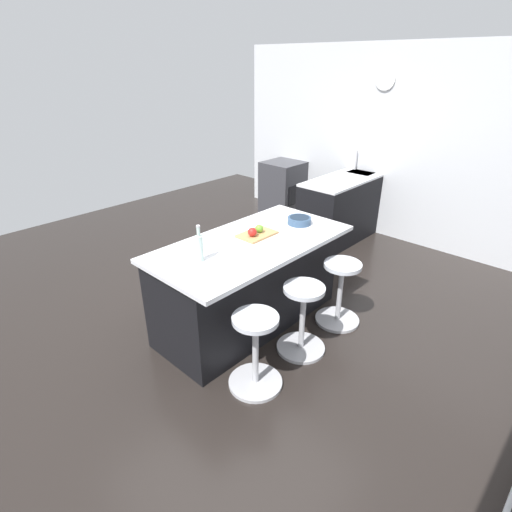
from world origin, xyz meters
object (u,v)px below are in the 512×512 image
Objects in this scene: oven_range at (283,188)px; fruit_bowl at (299,220)px; stool_middle at (302,321)px; water_bottle at (199,247)px; stool_near_camera at (255,354)px; apple_red at (252,232)px; stool_by_window at (340,295)px; cutting_board at (257,234)px; kitchen_island at (249,281)px; apple_green at (259,229)px.

fruit_bowl reaches higher than oven_range.
water_bottle reaches higher than stool_middle.
apple_red is at bearing -134.96° from stool_near_camera.
oven_range is at bearing -143.19° from stool_near_camera.
stool_by_window is 1.52m from water_bottle.
oven_range reaches higher than stool_middle.
water_bottle is (0.58, -0.65, 0.71)m from stool_middle.
fruit_bowl is (-0.04, -0.56, 0.63)m from stool_by_window.
stool_middle is at bearing 180.00° from stool_near_camera.
oven_range is at bearing -137.20° from fruit_bowl.
stool_middle is at bearing 85.58° from apple_red.
stool_middle is 1.12m from water_bottle.
oven_range is 3.19m from cutting_board.
oven_range is 1.34× the size of stool_near_camera.
water_bottle is (0.71, 0.02, 0.11)m from cutting_board.
fruit_bowl is at bearing 168.03° from cutting_board.
fruit_bowl reaches higher than stool_middle.
kitchen_island is 0.53m from apple_green.
apple_red is at bearing -179.40° from water_bottle.
water_bottle is (3.30, 1.84, 0.58)m from oven_range.
water_bottle is at bearing -28.79° from stool_by_window.
apple_red reaches higher than cutting_board.
stool_near_camera is 1.21m from apple_green.
kitchen_island is 22.83× the size of apple_red.
stool_near_camera is 1.50m from fruit_bowl.
oven_range is 10.43× the size of apple_red.
kitchen_island is 0.81m from fruit_bowl.
apple_red is at bearing -94.42° from stool_middle.
water_bottle is (0.58, 0.01, 0.56)m from kitchen_island.
oven_range is at bearing -144.65° from apple_green.
cutting_board is at bearing -169.15° from apple_red.
stool_by_window is at bearing 49.65° from oven_range.
apple_red is 0.11m from apple_green.
apple_green is (-0.11, -0.02, -0.00)m from apple_red.
cutting_board is 0.52m from fruit_bowl.
apple_green is at bearing -56.64° from stool_by_window.
water_bottle reaches higher than apple_red.
stool_near_camera is at bearing 0.00° from stool_middle.
water_bottle is at bearing -4.06° from fruit_bowl.
cutting_board is (-0.13, -0.01, 0.45)m from kitchen_island.
apple_red is at bearing 177.43° from kitchen_island.
cutting_board reaches higher than stool_middle.
stool_by_window is 1.83× the size of cutting_board.
cutting_board is 1.15× the size of water_bottle.
kitchen_island reaches higher than stool_middle.
fruit_bowl reaches higher than stool_near_camera.
cutting_board reaches higher than kitchen_island.
kitchen_island is 6.15× the size of water_bottle.
cutting_board is at bearing -100.97° from stool_middle.
stool_near_camera is at bearing 36.81° from oven_range.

